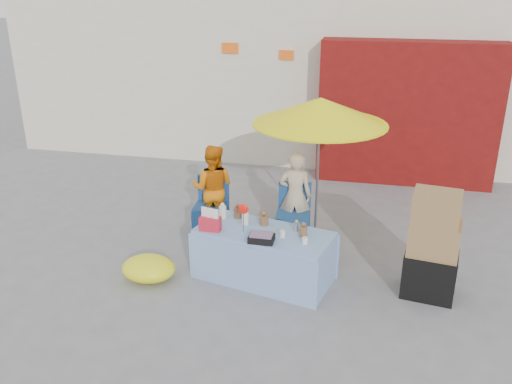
% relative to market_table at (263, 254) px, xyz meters
% --- Properties ---
extents(ground, '(80.00, 80.00, 0.00)m').
position_rel_market_table_xyz_m(ground, '(-0.36, -0.13, -0.34)').
color(ground, slate).
rests_on(ground, ground).
extents(backdrop, '(14.00, 8.00, 7.80)m').
position_rel_market_table_xyz_m(backdrop, '(0.15, 7.38, 2.76)').
color(backdrop, silver).
rests_on(backdrop, ground).
extents(market_table, '(1.88, 1.19, 1.05)m').
position_rel_market_table_xyz_m(market_table, '(0.00, 0.00, 0.00)').
color(market_table, '#7D98C9').
rests_on(market_table, ground).
extents(chair_left, '(0.51, 0.50, 0.85)m').
position_rel_market_table_xyz_m(chair_left, '(-1.04, 1.14, -0.09)').
color(chair_left, navy).
rests_on(chair_left, ground).
extents(chair_right, '(0.51, 0.50, 0.85)m').
position_rel_market_table_xyz_m(chair_right, '(0.21, 1.14, -0.09)').
color(chair_right, navy).
rests_on(chair_right, ground).
extents(vendor_orange, '(0.68, 0.55, 1.35)m').
position_rel_market_table_xyz_m(vendor_orange, '(-1.04, 1.27, 0.33)').
color(vendor_orange, orange).
rests_on(vendor_orange, ground).
extents(vendor_beige, '(0.50, 0.34, 1.32)m').
position_rel_market_table_xyz_m(vendor_beige, '(0.21, 1.27, 0.32)').
color(vendor_beige, '#CEB492').
rests_on(vendor_beige, ground).
extents(umbrella, '(1.90, 1.90, 2.09)m').
position_rel_market_table_xyz_m(umbrella, '(0.51, 1.42, 1.55)').
color(umbrella, gray).
rests_on(umbrella, ground).
extents(box_stack, '(0.68, 0.59, 1.36)m').
position_rel_market_table_xyz_m(box_stack, '(2.04, 0.06, 0.28)').
color(box_stack, black).
rests_on(box_stack, ground).
extents(tarp_bundle, '(0.84, 0.74, 0.31)m').
position_rel_market_table_xyz_m(tarp_bundle, '(-1.43, -0.35, -0.19)').
color(tarp_bundle, yellow).
rests_on(tarp_bundle, ground).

